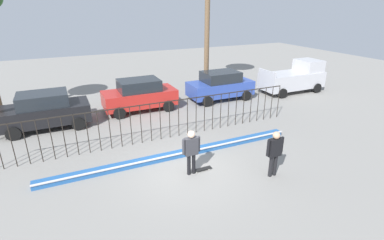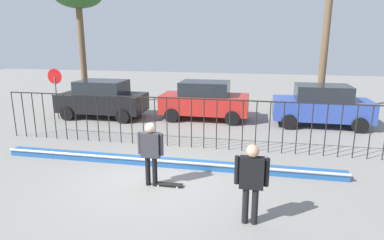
{
  "view_description": "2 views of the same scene",
  "coord_description": "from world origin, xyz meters",
  "px_view_note": "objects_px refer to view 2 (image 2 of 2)",
  "views": [
    {
      "loc": [
        -4.0,
        -9.09,
        6.09
      ],
      "look_at": [
        1.02,
        1.77,
        1.31
      ],
      "focal_mm": 27.42,
      "sensor_mm": 36.0,
      "label": 1
    },
    {
      "loc": [
        2.81,
        -8.29,
        3.97
      ],
      "look_at": [
        0.73,
        1.94,
        1.36
      ],
      "focal_mm": 30.66,
      "sensor_mm": 36.0,
      "label": 2
    }
  ],
  "objects_px": {
    "parked_car_red": "(205,100)",
    "stop_sign": "(56,87)",
    "parked_car_blue": "(321,105)",
    "skateboard": "(168,184)",
    "parked_car_black": "(103,99)",
    "camera_operator": "(251,177)",
    "skateboarder": "(151,149)"
  },
  "relations": [
    {
      "from": "skateboarder",
      "to": "camera_operator",
      "type": "height_order",
      "value": "camera_operator"
    },
    {
      "from": "camera_operator",
      "to": "parked_car_red",
      "type": "distance_m",
      "value": 9.59
    },
    {
      "from": "parked_car_black",
      "to": "stop_sign",
      "type": "relative_size",
      "value": 1.72
    },
    {
      "from": "skateboard",
      "to": "camera_operator",
      "type": "distance_m",
      "value": 2.86
    },
    {
      "from": "camera_operator",
      "to": "parked_car_blue",
      "type": "bearing_deg",
      "value": -43.2
    },
    {
      "from": "camera_operator",
      "to": "parked_car_red",
      "type": "height_order",
      "value": "parked_car_red"
    },
    {
      "from": "camera_operator",
      "to": "parked_car_black",
      "type": "distance_m",
      "value": 11.52
    },
    {
      "from": "skateboard",
      "to": "parked_car_red",
      "type": "distance_m",
      "value": 7.87
    },
    {
      "from": "skateboarder",
      "to": "stop_sign",
      "type": "distance_m",
      "value": 9.74
    },
    {
      "from": "parked_car_black",
      "to": "parked_car_red",
      "type": "relative_size",
      "value": 1.0
    },
    {
      "from": "parked_car_blue",
      "to": "parked_car_black",
      "type": "bearing_deg",
      "value": -174.53
    },
    {
      "from": "skateboard",
      "to": "parked_car_blue",
      "type": "distance_m",
      "value": 9.28
    },
    {
      "from": "camera_operator",
      "to": "stop_sign",
      "type": "distance_m",
      "value": 12.72
    },
    {
      "from": "skateboard",
      "to": "parked_car_black",
      "type": "bearing_deg",
      "value": 134.72
    },
    {
      "from": "skateboard",
      "to": "camera_operator",
      "type": "relative_size",
      "value": 0.44
    },
    {
      "from": "parked_car_black",
      "to": "parked_car_blue",
      "type": "bearing_deg",
      "value": -0.17
    },
    {
      "from": "parked_car_blue",
      "to": "stop_sign",
      "type": "relative_size",
      "value": 1.72
    },
    {
      "from": "skateboarder",
      "to": "parked_car_red",
      "type": "relative_size",
      "value": 0.42
    },
    {
      "from": "skateboarder",
      "to": "stop_sign",
      "type": "bearing_deg",
      "value": 137.51
    },
    {
      "from": "parked_car_red",
      "to": "stop_sign",
      "type": "relative_size",
      "value": 1.72
    },
    {
      "from": "skateboard",
      "to": "camera_operator",
      "type": "height_order",
      "value": "camera_operator"
    },
    {
      "from": "skateboarder",
      "to": "skateboard",
      "type": "bearing_deg",
      "value": 3.55
    },
    {
      "from": "parked_car_red",
      "to": "parked_car_black",
      "type": "bearing_deg",
      "value": -172.37
    },
    {
      "from": "parked_car_red",
      "to": "parked_car_blue",
      "type": "distance_m",
      "value": 5.48
    },
    {
      "from": "skateboard",
      "to": "parked_car_blue",
      "type": "xyz_separation_m",
      "value": [
        5.19,
        7.64,
        0.91
      ]
    },
    {
      "from": "parked_car_red",
      "to": "stop_sign",
      "type": "distance_m",
      "value": 7.49
    },
    {
      "from": "parked_car_blue",
      "to": "stop_sign",
      "type": "bearing_deg",
      "value": -172.32
    },
    {
      "from": "stop_sign",
      "to": "camera_operator",
      "type": "bearing_deg",
      "value": -38.93
    },
    {
      "from": "skateboard",
      "to": "stop_sign",
      "type": "bearing_deg",
      "value": 146.85
    },
    {
      "from": "parked_car_blue",
      "to": "stop_sign",
      "type": "distance_m",
      "value": 12.89
    },
    {
      "from": "parked_car_black",
      "to": "stop_sign",
      "type": "bearing_deg",
      "value": -167.6
    },
    {
      "from": "skateboarder",
      "to": "skateboard",
      "type": "distance_m",
      "value": 1.12
    }
  ]
}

